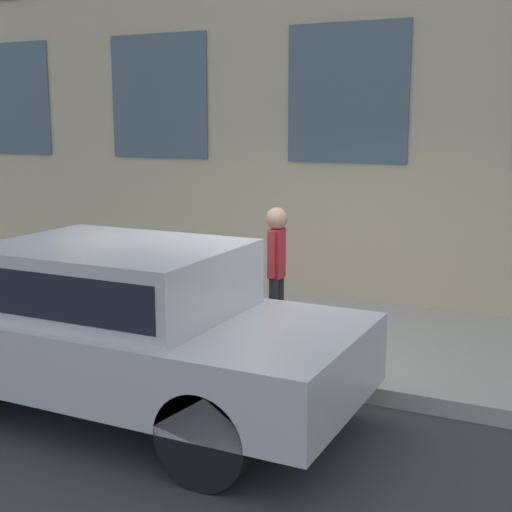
% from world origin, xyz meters
% --- Properties ---
extents(ground_plane, '(80.00, 80.00, 0.00)m').
position_xyz_m(ground_plane, '(0.00, 0.00, 0.00)').
color(ground_plane, '#38383A').
extents(sidewalk, '(3.08, 60.00, 0.17)m').
position_xyz_m(sidewalk, '(1.54, 0.00, 0.08)').
color(sidewalk, '#B2ADA3').
rests_on(sidewalk, ground_plane).
extents(fire_hydrant, '(0.30, 0.42, 0.74)m').
position_xyz_m(fire_hydrant, '(0.67, 0.42, 0.55)').
color(fire_hydrant, gray).
rests_on(fire_hydrant, sidewalk).
extents(person, '(0.37, 0.24, 1.51)m').
position_xyz_m(person, '(0.92, 0.04, 1.08)').
color(person, '#232328').
rests_on(person, sidewalk).
extents(parked_car_silver_near, '(1.86, 4.39, 1.55)m').
position_xyz_m(parked_car_silver_near, '(-1.17, 0.65, 0.87)').
color(parked_car_silver_near, black).
rests_on(parked_car_silver_near, ground_plane).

